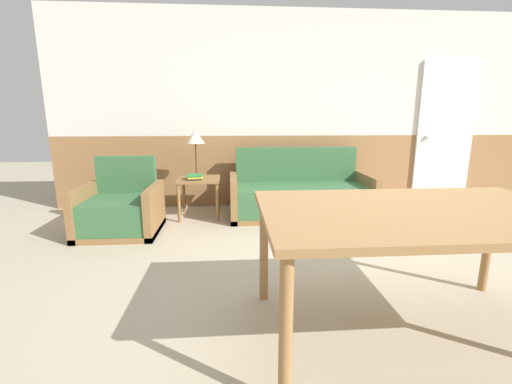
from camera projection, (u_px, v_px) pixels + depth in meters
name	position (u px, v px, depth m)	size (l,w,h in m)	color
ground_plane	(383.00, 289.00, 2.59)	(16.00, 16.00, 0.00)	#B2A58C
wall_back	(310.00, 111.00, 4.86)	(7.20, 0.06, 2.70)	#996B42
couch	(300.00, 196.00, 4.49)	(1.82, 0.81, 0.87)	olive
armchair	(121.00, 211.00, 3.83)	(0.84, 0.78, 0.83)	olive
side_table	(199.00, 185.00, 4.39)	(0.53, 0.53, 0.51)	olive
table_lamp	(195.00, 139.00, 4.36)	(0.24, 0.24, 0.60)	#4C3823
book_stack	(195.00, 177.00, 4.27)	(0.22, 0.19, 0.07)	#234799
dining_table	(420.00, 221.00, 1.91)	(1.77, 1.07, 0.78)	#9E7042
entry_door	(445.00, 134.00, 5.02)	(0.84, 0.09, 2.05)	white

